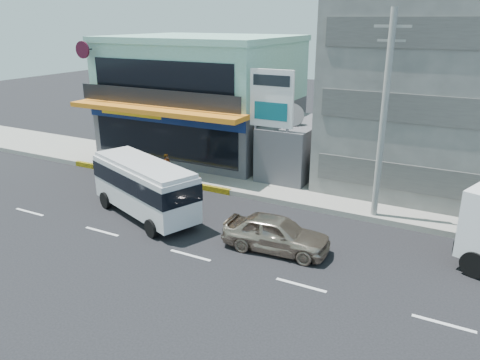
% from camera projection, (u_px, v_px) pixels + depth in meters
% --- Properties ---
extents(ground, '(120.00, 120.00, 0.00)m').
position_uv_depth(ground, '(190.00, 255.00, 19.84)').
color(ground, black).
rests_on(ground, ground).
extents(sidewalk, '(70.00, 5.00, 0.30)m').
position_uv_depth(sidewalk, '(364.00, 200.00, 25.50)').
color(sidewalk, gray).
rests_on(sidewalk, ground).
extents(shop_building, '(12.40, 11.70, 8.00)m').
position_uv_depth(shop_building, '(204.00, 99.00, 33.71)').
color(shop_building, '#46464B').
rests_on(shop_building, ground).
extents(gap_structure, '(3.00, 6.00, 3.50)m').
position_uv_depth(gap_structure, '(296.00, 149.00, 29.28)').
color(gap_structure, '#46464B').
rests_on(gap_structure, ground).
extents(satellite_dish, '(1.50, 1.50, 0.15)m').
position_uv_depth(satellite_dish, '(291.00, 124.00, 27.85)').
color(satellite_dish, slate).
rests_on(satellite_dish, gap_structure).
extents(billboard, '(2.60, 0.18, 6.90)m').
position_uv_depth(billboard, '(272.00, 105.00, 26.12)').
color(billboard, gray).
rests_on(billboard, ground).
extents(utility_pole_near, '(1.60, 0.30, 10.00)m').
position_uv_depth(utility_pole_near, '(383.00, 118.00, 21.66)').
color(utility_pole_near, '#999993').
rests_on(utility_pole_near, ground).
extents(minibus, '(7.15, 4.47, 2.86)m').
position_uv_depth(minibus, '(144.00, 184.00, 23.28)').
color(minibus, silver).
rests_on(minibus, ground).
extents(sedan, '(4.76, 2.17, 1.58)m').
position_uv_depth(sedan, '(276.00, 233.00, 20.06)').
color(sedan, tan).
rests_on(sedan, ground).
extents(motorcycle_rider, '(1.57, 0.57, 2.00)m').
position_uv_depth(motorcycle_rider, '(168.00, 176.00, 27.80)').
color(motorcycle_rider, '#5A0C12').
rests_on(motorcycle_rider, ground).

